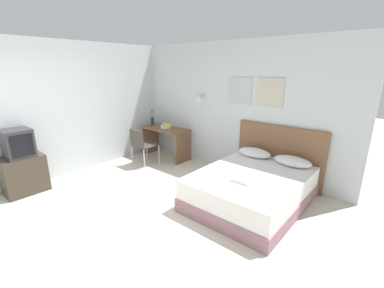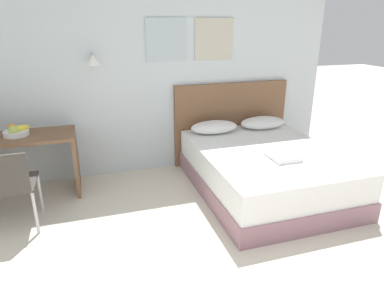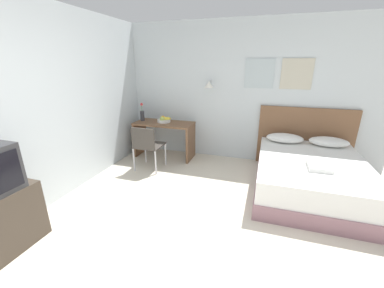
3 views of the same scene
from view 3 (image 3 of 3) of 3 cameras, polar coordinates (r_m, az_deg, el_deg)
ground_plane at (r=2.59m, az=0.19°, el=-27.52°), size 24.00×24.00×0.00m
wall_back at (r=4.73m, az=11.38°, el=11.98°), size 5.22×0.31×2.65m
bed at (r=4.00m, az=26.57°, el=-6.98°), size 1.53×1.97×0.53m
headboard at (r=4.85m, az=25.50°, el=1.36°), size 1.65×0.06×1.13m
pillow_left at (r=4.55m, az=21.55°, el=1.36°), size 0.63×0.36×0.16m
pillow_right at (r=4.66m, az=30.24°, el=0.47°), size 0.63×0.36×0.16m
folded_towel_near_foot at (r=3.63m, az=28.48°, el=-4.78°), size 0.29×0.34×0.06m
desk at (r=4.90m, az=-6.73°, el=2.69°), size 1.19×0.56×0.73m
desk_chair at (r=4.29m, az=-10.89°, el=-0.04°), size 0.47×0.47×0.83m
fruit_bowl at (r=4.87m, az=-6.83°, el=5.82°), size 0.29×0.27×0.13m
flower_vase at (r=5.05m, az=-11.97°, el=6.97°), size 0.09×0.09×0.37m
tv_stand at (r=3.24m, az=-38.92°, el=-14.18°), size 0.45×0.66×0.67m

